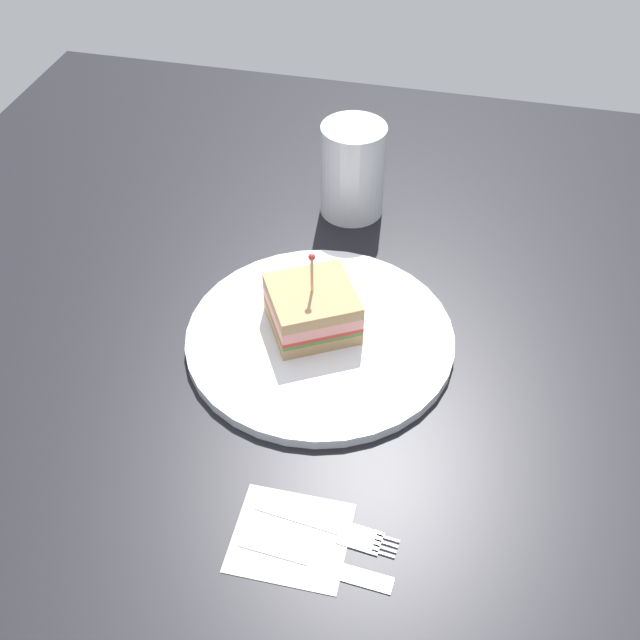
% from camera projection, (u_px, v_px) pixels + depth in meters
% --- Properties ---
extents(ground_plane, '(1.15, 1.15, 0.02)m').
position_uv_depth(ground_plane, '(320.00, 348.00, 0.82)').
color(ground_plane, black).
extents(plate, '(0.28, 0.28, 0.01)m').
position_uv_depth(plate, '(320.00, 338.00, 0.81)').
color(plate, white).
rests_on(plate, ground_plane).
extents(sandwich_half_center, '(0.11, 0.11, 0.10)m').
position_uv_depth(sandwich_half_center, '(312.00, 309.00, 0.80)').
color(sandwich_half_center, tan).
rests_on(sandwich_half_center, plate).
extents(drink_glass, '(0.08, 0.08, 0.12)m').
position_uv_depth(drink_glass, '(353.00, 174.00, 0.95)').
color(drink_glass, gold).
rests_on(drink_glass, ground_plane).
extents(napkin, '(0.10, 0.09, 0.00)m').
position_uv_depth(napkin, '(291.00, 537.00, 0.65)').
color(napkin, beige).
rests_on(napkin, ground_plane).
extents(fork, '(0.13, 0.03, 0.00)m').
position_uv_depth(fork, '(342.00, 532.00, 0.65)').
color(fork, silver).
rests_on(fork, ground_plane).
extents(knife, '(0.13, 0.02, 0.00)m').
position_uv_depth(knife, '(324.00, 567.00, 0.63)').
color(knife, silver).
rests_on(knife, ground_plane).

